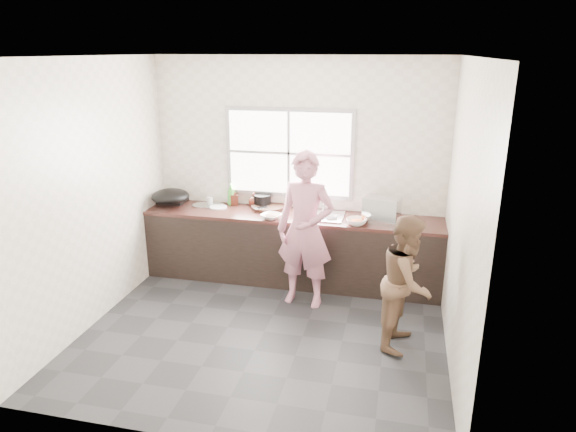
% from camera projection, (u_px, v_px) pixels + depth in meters
% --- Properties ---
extents(floor, '(3.60, 3.20, 0.01)m').
position_uv_depth(floor, '(264.00, 332.00, 5.26)').
color(floor, '#272729').
rests_on(floor, ground).
extents(ceiling, '(3.60, 3.20, 0.01)m').
position_uv_depth(ceiling, '(260.00, 56.00, 4.42)').
color(ceiling, silver).
rests_on(ceiling, wall_back).
extents(wall_back, '(3.60, 0.01, 2.70)m').
position_uv_depth(wall_back, '(297.00, 169.00, 6.33)').
color(wall_back, beige).
rests_on(wall_back, ground).
extents(wall_left, '(0.01, 3.20, 2.70)m').
position_uv_depth(wall_left, '(92.00, 194.00, 5.22)').
color(wall_left, beige).
rests_on(wall_left, ground).
extents(wall_right, '(0.01, 3.20, 2.70)m').
position_uv_depth(wall_right, '(462.00, 219.00, 4.46)').
color(wall_right, beige).
rests_on(wall_right, ground).
extents(wall_front, '(3.60, 0.01, 2.70)m').
position_uv_depth(wall_front, '(196.00, 275.00, 3.35)').
color(wall_front, beige).
rests_on(wall_front, ground).
extents(cabinet, '(3.60, 0.62, 0.82)m').
position_uv_depth(cabinet, '(292.00, 249.00, 6.33)').
color(cabinet, black).
rests_on(cabinet, floor).
extents(countertop, '(3.60, 0.64, 0.04)m').
position_uv_depth(countertop, '(292.00, 216.00, 6.20)').
color(countertop, '#341A15').
rests_on(countertop, cabinet).
extents(sink, '(0.55, 0.45, 0.02)m').
position_uv_depth(sink, '(320.00, 216.00, 6.11)').
color(sink, silver).
rests_on(sink, countertop).
extents(faucet, '(0.02, 0.02, 0.30)m').
position_uv_depth(faucet, '(323.00, 200.00, 6.25)').
color(faucet, silver).
rests_on(faucet, countertop).
extents(window_frame, '(1.60, 0.05, 1.10)m').
position_uv_depth(window_frame, '(289.00, 153.00, 6.28)').
color(window_frame, '#9EA0A5').
rests_on(window_frame, wall_back).
extents(window_glazing, '(1.50, 0.01, 1.00)m').
position_uv_depth(window_glazing, '(289.00, 153.00, 6.25)').
color(window_glazing, white).
rests_on(window_glazing, window_frame).
extents(woman, '(0.64, 0.46, 1.63)m').
position_uv_depth(woman, '(305.00, 235.00, 5.63)').
color(woman, pink).
rests_on(woman, floor).
extents(person_side, '(0.62, 0.73, 1.32)m').
position_uv_depth(person_side, '(407.00, 282.00, 4.86)').
color(person_side, brown).
rests_on(person_side, floor).
extents(cutting_board, '(0.49, 0.49, 0.04)m').
position_uv_depth(cutting_board, '(268.00, 207.00, 6.41)').
color(cutting_board, black).
rests_on(cutting_board, countertop).
extents(cleaver, '(0.20, 0.19, 0.01)m').
position_uv_depth(cleaver, '(261.00, 208.00, 6.30)').
color(cleaver, silver).
rests_on(cleaver, cutting_board).
extents(bowl_mince, '(0.29, 0.29, 0.06)m').
position_uv_depth(bowl_mince, '(271.00, 216.00, 6.03)').
color(bowl_mince, white).
rests_on(bowl_mince, countertop).
extents(bowl_crabs, '(0.22, 0.22, 0.06)m').
position_uv_depth(bowl_crabs, '(356.00, 222.00, 5.82)').
color(bowl_crabs, white).
rests_on(bowl_crabs, countertop).
extents(bowl_held, '(0.20, 0.20, 0.06)m').
position_uv_depth(bowl_held, '(331.00, 217.00, 6.01)').
color(bowl_held, silver).
rests_on(bowl_held, countertop).
extents(black_pot, '(0.24, 0.24, 0.16)m').
position_uv_depth(black_pot, '(262.00, 201.00, 6.47)').
color(black_pot, black).
rests_on(black_pot, countertop).
extents(plate_food, '(0.29, 0.29, 0.02)m').
position_uv_depth(plate_food, '(218.00, 207.00, 6.44)').
color(plate_food, silver).
rests_on(plate_food, countertop).
extents(bottle_green, '(0.12, 0.12, 0.28)m').
position_uv_depth(bottle_green, '(231.00, 194.00, 6.54)').
color(bottle_green, green).
rests_on(bottle_green, countertop).
extents(bottle_brown_tall, '(0.11, 0.11, 0.19)m').
position_uv_depth(bottle_brown_tall, '(234.00, 198.00, 6.54)').
color(bottle_brown_tall, '#3D180F').
rests_on(bottle_brown_tall, countertop).
extents(bottle_brown_short, '(0.14, 0.14, 0.16)m').
position_uv_depth(bottle_brown_short, '(254.00, 200.00, 6.49)').
color(bottle_brown_short, '#4D1D13').
rests_on(bottle_brown_short, countertop).
extents(glass_jar, '(0.09, 0.09, 0.10)m').
position_uv_depth(glass_jar, '(210.00, 201.00, 6.55)').
color(glass_jar, silver).
rests_on(glass_jar, countertop).
extents(burner, '(0.38, 0.38, 0.06)m').
position_uv_depth(burner, '(173.00, 199.00, 6.73)').
color(burner, black).
rests_on(burner, countertop).
extents(wok, '(0.57, 0.57, 0.18)m').
position_uv_depth(wok, '(170.00, 196.00, 6.41)').
color(wok, black).
rests_on(wok, burner).
extents(dish_rack, '(0.44, 0.35, 0.29)m').
position_uv_depth(dish_rack, '(382.00, 210.00, 5.88)').
color(dish_rack, silver).
rests_on(dish_rack, countertop).
extents(pot_lid_left, '(0.34, 0.34, 0.01)m').
position_uv_depth(pot_lid_left, '(213.00, 205.00, 6.53)').
color(pot_lid_left, '#B1B4B9').
rests_on(pot_lid_left, countertop).
extents(pot_lid_right, '(0.29, 0.29, 0.01)m').
position_uv_depth(pot_lid_right, '(202.00, 205.00, 6.54)').
color(pot_lid_right, silver).
rests_on(pot_lid_right, countertop).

